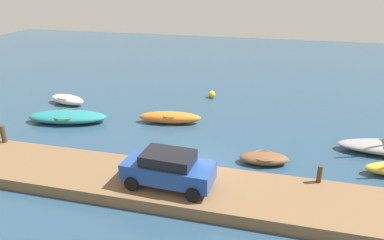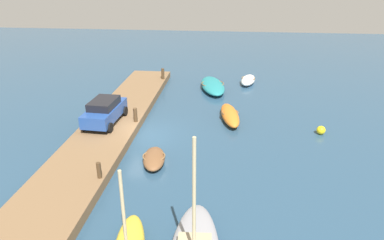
% 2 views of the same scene
% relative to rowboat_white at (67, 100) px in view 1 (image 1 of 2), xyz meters
% --- Properties ---
extents(ground_plane, '(84.00, 84.00, 0.00)m').
position_rel_rowboat_white_xyz_m(ground_plane, '(11.85, -7.00, -0.37)').
color(ground_plane, navy).
extents(dock_platform, '(26.71, 3.64, 0.55)m').
position_rel_rowboat_white_xyz_m(dock_platform, '(11.85, -9.46, -0.10)').
color(dock_platform, brown).
rests_on(dock_platform, ground_plane).
extents(rowboat_white, '(3.23, 1.81, 0.72)m').
position_rel_rowboat_white_xyz_m(rowboat_white, '(0.00, 0.00, 0.00)').
color(rowboat_white, white).
rests_on(rowboat_white, ground_plane).
extents(motorboat_teal, '(5.60, 3.00, 0.74)m').
position_rel_rowboat_white_xyz_m(motorboat_teal, '(2.08, -3.22, 0.01)').
color(motorboat_teal, teal).
rests_on(motorboat_teal, ground_plane).
extents(dinghy_brown, '(2.74, 1.57, 0.59)m').
position_rel_rowboat_white_xyz_m(dinghy_brown, '(15.37, -5.74, -0.06)').
color(dinghy_brown, brown).
rests_on(dinghy_brown, ground_plane).
extents(rowboat_orange, '(4.30, 1.82, 0.78)m').
position_rel_rowboat_white_xyz_m(rowboat_orange, '(8.84, -1.63, 0.03)').
color(rowboat_orange, orange).
rests_on(rowboat_orange, ground_plane).
extents(mooring_post_west, '(0.28, 0.28, 0.99)m').
position_rel_rowboat_white_xyz_m(mooring_post_west, '(1.07, -7.89, 0.67)').
color(mooring_post_west, '#47331E').
rests_on(mooring_post_west, dock_platform).
extents(mooring_post_mid_west, '(0.26, 0.26, 0.94)m').
position_rel_rowboat_white_xyz_m(mooring_post_mid_west, '(11.01, -7.89, 0.65)').
color(mooring_post_mid_west, '#47331E').
rests_on(mooring_post_mid_west, dock_platform).
extents(mooring_post_mid_east, '(0.22, 0.22, 0.83)m').
position_rel_rowboat_white_xyz_m(mooring_post_mid_east, '(17.94, -7.89, 0.59)').
color(mooring_post_mid_east, '#47331E').
rests_on(mooring_post_mid_east, dock_platform).
extents(parked_car, '(4.08, 2.11, 1.61)m').
position_rel_rowboat_white_xyz_m(parked_car, '(11.42, -9.82, 1.02)').
color(parked_car, '#234793').
rests_on(parked_car, dock_platform).
extents(marker_buoy, '(0.57, 0.57, 0.57)m').
position_rel_rowboat_white_xyz_m(marker_buoy, '(10.52, 4.30, -0.08)').
color(marker_buoy, yellow).
rests_on(marker_buoy, ground_plane).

